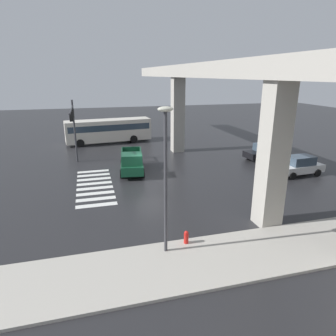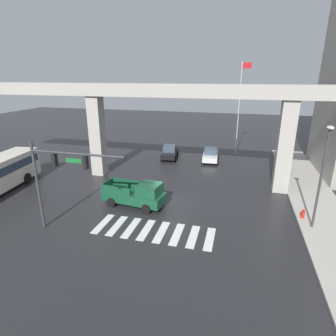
# 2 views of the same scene
# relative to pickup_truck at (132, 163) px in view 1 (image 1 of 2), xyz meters

# --- Properties ---
(ground_plane) EXTENTS (120.00, 120.00, 0.00)m
(ground_plane) POSITION_rel_pickup_truck_xyz_m (2.48, 1.14, -0.99)
(ground_plane) COLOR #232326
(crosswalk_stripes) EXTENTS (8.25, 2.80, 0.01)m
(crosswalk_stripes) POSITION_rel_pickup_truck_xyz_m (2.48, -3.40, -0.98)
(crosswalk_stripes) COLOR silver
(crosswalk_stripes) RESTS_ON ground
(elevated_overpass) EXTENTS (51.96, 1.83, 9.46)m
(elevated_overpass) POSITION_rel_pickup_truck_xyz_m (2.48, 6.30, 6.95)
(elevated_overpass) COLOR #ADA89E
(elevated_overpass) RESTS_ON ground
(sidewalk_east) EXTENTS (4.00, 36.00, 0.15)m
(sidewalk_east) POSITION_rel_pickup_truck_xyz_m (14.29, 3.14, -0.91)
(sidewalk_east) COLOR #ADA89E
(sidewalk_east) RESTS_ON ground
(pickup_truck) EXTENTS (5.31, 2.58, 2.08)m
(pickup_truck) POSITION_rel_pickup_truck_xyz_m (0.00, 0.00, 0.00)
(pickup_truck) COLOR #14472D
(pickup_truck) RESTS_ON ground
(city_bus) EXTENTS (3.71, 11.01, 2.99)m
(city_bus) POSITION_rel_pickup_truck_xyz_m (-13.40, -1.01, 0.73)
(city_bus) COLOR beige
(city_bus) RESTS_ON ground
(sedan_black) EXTENTS (2.38, 4.49, 1.72)m
(sedan_black) POSITION_rel_pickup_truck_xyz_m (-0.88, 14.10, -0.14)
(sedan_black) COLOR black
(sedan_black) RESTS_ON ground
(sedan_white) EXTENTS (2.18, 4.41, 1.72)m
(sedan_white) POSITION_rel_pickup_truck_xyz_m (4.36, 14.19, -0.14)
(sedan_white) COLOR silver
(sedan_white) RESTS_ON ground
(traffic_signal_mast) EXTENTS (6.49, 0.32, 6.20)m
(traffic_signal_mast) POSITION_rel_pickup_truck_xyz_m (-3.47, -4.86, 3.40)
(traffic_signal_mast) COLOR #38383D
(traffic_signal_mast) RESTS_ON ground
(street_lamp_near_corner) EXTENTS (0.44, 0.70, 7.24)m
(street_lamp_near_corner) POSITION_rel_pickup_truck_xyz_m (13.09, -0.29, 3.57)
(street_lamp_near_corner) COLOR #38383D
(street_lamp_near_corner) RESTS_ON ground
(fire_hydrant) EXTENTS (0.24, 0.24, 0.85)m
(fire_hydrant) POSITION_rel_pickup_truck_xyz_m (12.69, 0.92, -0.56)
(fire_hydrant) COLOR red
(fire_hydrant) RESTS_ON ground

